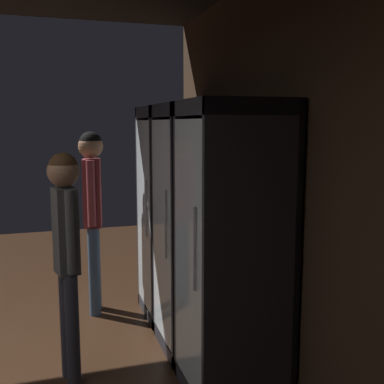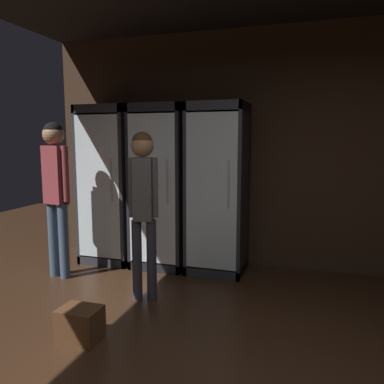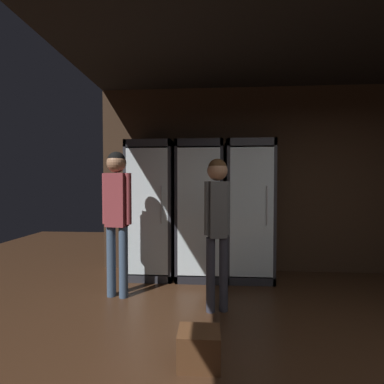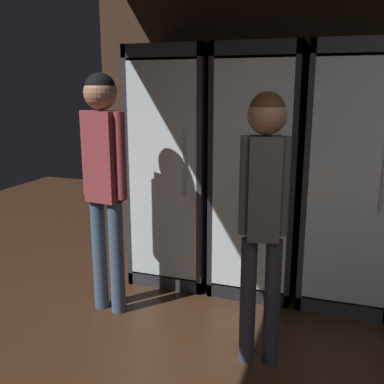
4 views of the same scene
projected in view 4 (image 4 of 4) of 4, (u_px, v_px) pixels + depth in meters
cooler_far_left at (178, 168)px, 3.71m from camera, size 0.64×0.64×1.93m
cooler_left at (259, 175)px, 3.50m from camera, size 0.64×0.64×1.93m
cooler_center at (351, 180)px, 3.28m from camera, size 0.64×0.64×1.93m
shopper_near at (264, 197)px, 2.44m from camera, size 0.27×0.21×1.59m
shopper_far at (104, 166)px, 3.05m from camera, size 0.36×0.23×1.71m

